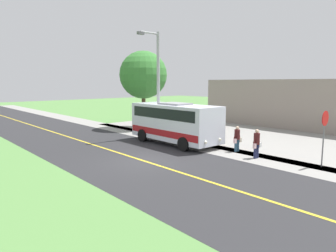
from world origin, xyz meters
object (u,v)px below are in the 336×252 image
object	(u,v)px
stop_sign	(324,129)
street_light_pole	(157,81)
pedestrian_with_bags	(257,143)
commercial_building	(303,102)
tree_curbside	(143,75)
pedestrian_waiting	(237,138)
shuttle_bus_front	(175,121)

from	to	relation	value
stop_sign	street_light_pole	size ratio (longest dim) A/B	0.36
pedestrian_with_bags	commercial_building	bearing A→B (deg)	-163.19
stop_sign	street_light_pole	distance (m)	12.03
stop_sign	tree_curbside	size ratio (longest dim) A/B	0.40
pedestrian_waiting	commercial_building	bearing A→B (deg)	-168.58
pedestrian_with_bags	stop_sign	world-z (taller)	stop_sign
pedestrian_waiting	stop_sign	xyz separation A→B (m)	(-0.36, 4.97, 1.11)
pedestrian_with_bags	pedestrian_waiting	xyz separation A→B (m)	(-0.58, -1.74, -0.04)
shuttle_bus_front	street_light_pole	xyz separation A→B (m)	(-0.34, -2.36, 2.81)
stop_sign	tree_curbside	bearing A→B (deg)	-94.43
commercial_building	pedestrian_with_bags	bearing A→B (deg)	16.81
street_light_pole	commercial_building	world-z (taller)	street_light_pole
pedestrian_with_bags	stop_sign	xyz separation A→B (m)	(-0.94, 3.23, 1.07)
stop_sign	commercial_building	bearing A→B (deg)	-152.01
pedestrian_waiting	stop_sign	size ratio (longest dim) A/B	0.55
pedestrian_with_bags	street_light_pole	size ratio (longest dim) A/B	0.21
pedestrian_waiting	street_light_pole	size ratio (longest dim) A/B	0.20
shuttle_bus_front	pedestrian_waiting	xyz separation A→B (m)	(-1.20, 4.39, -0.73)
commercial_building	stop_sign	bearing A→B (deg)	27.99
street_light_pole	commercial_building	bearing A→B (deg)	167.77
pedestrian_with_bags	tree_curbside	distance (m)	14.33
pedestrian_waiting	commercial_building	distance (m)	16.04
commercial_building	street_light_pole	bearing A→B (deg)	-12.23
pedestrian_with_bags	commercial_building	size ratio (longest dim) A/B	0.10
commercial_building	shuttle_bus_front	bearing A→B (deg)	-4.15
pedestrian_with_bags	commercial_building	world-z (taller)	commercial_building
pedestrian_waiting	tree_curbside	xyz separation A→B (m)	(-1.66, -11.82, 4.11)
shuttle_bus_front	pedestrian_waiting	distance (m)	4.61
street_light_pole	shuttle_bus_front	bearing A→B (deg)	81.80
street_light_pole	pedestrian_waiting	bearing A→B (deg)	97.29
pedestrian_with_bags	shuttle_bus_front	bearing A→B (deg)	-84.17
stop_sign	commercial_building	xyz separation A→B (m)	(-15.30, -8.13, 0.32)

